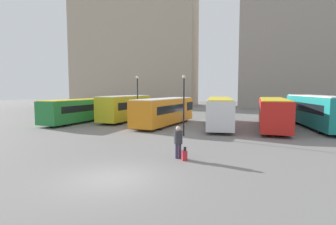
# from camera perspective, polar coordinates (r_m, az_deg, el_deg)

# --- Properties ---
(ground_plane) EXTENTS (160.00, 160.00, 0.00)m
(ground_plane) POSITION_cam_1_polar(r_m,az_deg,el_deg) (11.95, -12.09, -13.90)
(ground_plane) COLOR slate
(building_block_left) EXTENTS (31.81, 10.42, 37.77)m
(building_block_left) POSITION_cam_1_polar(r_m,az_deg,el_deg) (70.51, -7.45, 17.21)
(building_block_left) COLOR tan
(building_block_left) RESTS_ON ground_plane
(building_block_right) EXTENTS (26.79, 15.67, 25.66)m
(building_block_right) POSITION_cam_1_polar(r_m,az_deg,el_deg) (65.69, 27.21, 12.26)
(building_block_right) COLOR gray
(building_block_right) RESTS_ON ground_plane
(bus_0) EXTENTS (3.65, 11.41, 2.74)m
(bus_0) POSITION_cam_1_polar(r_m,az_deg,el_deg) (33.00, -18.24, 0.62)
(bus_0) COLOR #237A38
(bus_0) RESTS_ON ground_plane
(bus_1) EXTENTS (3.49, 9.26, 3.14)m
(bus_1) POSITION_cam_1_polar(r_m,az_deg,el_deg) (32.46, -9.18, 1.09)
(bus_1) COLOR gold
(bus_1) RESTS_ON ground_plane
(bus_2) EXTENTS (4.39, 11.02, 2.93)m
(bus_2) POSITION_cam_1_polar(r_m,az_deg,el_deg) (28.63, -0.63, 0.44)
(bus_2) COLOR orange
(bus_2) RESTS_ON ground_plane
(bus_3) EXTENTS (3.38, 12.33, 2.98)m
(bus_3) POSITION_cam_1_polar(r_m,az_deg,el_deg) (28.30, 11.17, 0.37)
(bus_3) COLOR silver
(bus_3) RESTS_ON ground_plane
(bus_4) EXTENTS (3.33, 12.33, 2.98)m
(bus_4) POSITION_cam_1_polar(r_m,az_deg,el_deg) (28.30, 21.86, 0.11)
(bus_4) COLOR red
(bus_4) RESTS_ON ground_plane
(bus_5) EXTENTS (3.71, 12.58, 3.27)m
(bus_5) POSITION_cam_1_polar(r_m,az_deg,el_deg) (30.47, 29.59, 0.43)
(bus_5) COLOR #19847F
(bus_5) RESTS_ON ground_plane
(traveler) EXTENTS (0.62, 0.62, 1.83)m
(traveler) POSITION_cam_1_polar(r_m,az_deg,el_deg) (14.72, 2.25, -5.83)
(traveler) COLOR #382D4C
(traveler) RESTS_ON ground_plane
(suitcase) EXTENTS (0.38, 0.42, 0.77)m
(suitcase) POSITION_cam_1_polar(r_m,az_deg,el_deg) (14.52, 3.59, -9.29)
(suitcase) COLOR #B7232D
(suitcase) RESTS_ON ground_plane
(lamp_post_0) EXTENTS (0.28, 0.28, 5.26)m
(lamp_post_0) POSITION_cam_1_polar(r_m,az_deg,el_deg) (26.89, -6.65, 3.38)
(lamp_post_0) COLOR black
(lamp_post_0) RESTS_ON ground_plane
(lamp_post_1) EXTENTS (0.28, 0.28, 5.06)m
(lamp_post_1) POSITION_cam_1_polar(r_m,az_deg,el_deg) (21.73, 3.46, 2.76)
(lamp_post_1) COLOR black
(lamp_post_1) RESTS_ON ground_plane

